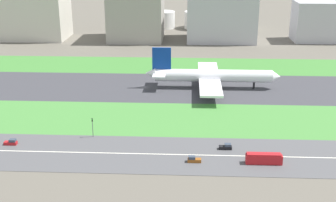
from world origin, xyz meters
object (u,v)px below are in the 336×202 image
Objects in this scene: bus_0 at (264,159)px; car_1 at (194,159)px; airliner at (210,76)px; car_2 at (11,142)px; fuel_tank_centre at (200,20)px; traffic_light at (93,126)px; office_tower at (221,11)px; fuel_tank_west at (163,20)px; car_0 at (226,147)px; terminal_building at (35,8)px; fuel_tank_east at (242,21)px; cargo_warehouse at (323,21)px; hangar_building at (136,13)px.

car_1 is (-22.40, 0.00, -0.90)m from bus_0.
airliner is 99.18m from car_2.
fuel_tank_centre reaches higher than car_1.
office_tower reaches higher than traffic_light.
bus_0 is 0.60× the size of fuel_tank_west.
car_0 is at bearing -81.21° from fuel_tank_west.
bus_0 is at bearing -180.00° from car_1.
car_2 is (-74.96, 0.00, 0.00)m from car_0.
traffic_light is 191.22m from terminal_building.
car_2 is 250.00m from fuel_tank_east.
cargo_warehouse reaches higher than fuel_tank_east.
car_0 is at bearing -87.51° from airliner.
car_2 is at bearing -107.12° from fuel_tank_centre.
airliner is at bearing -78.57° from fuel_tank_west.
fuel_tank_centre is (-14.07, 45.00, -13.96)m from office_tower.
office_tower reaches higher than bus_0.
car_0 is 48.44m from traffic_light.
car_0 is 0.19× the size of fuel_tank_east.
fuel_tank_centre reaches higher than fuel_tank_east.
airliner is 74.85m from traffic_light.
fuel_tank_east is at bearing -94.43° from bus_0.
airliner is at bearing -89.25° from fuel_tank_centre.
car_0 is 221.76m from terminal_building.
terminal_building is at bearing 136.93° from airliner.
car_0 is 199.55m from cargo_warehouse.
fuel_tank_west is 64.75m from fuel_tank_east.
car_1 is at bearing -84.22° from fuel_tank_west.
office_tower is 2.03× the size of fuel_tank_east.
fuel_tank_east is at bearing 65.38° from office_tower.
cargo_warehouse is (132.35, 0.00, -5.27)m from hangar_building.
hangar_building is at bearing -110.07° from fuel_tank_west.
car_0 is at bearing -74.18° from hangar_building.
airliner is at bearing 43.36° from car_2.
fuel_tank_west is (-32.16, 159.00, 0.54)m from airliner.
terminal_building is 133.93m from office_tower.
traffic_light is at bearing -126.43° from cargo_warehouse.
hangar_building reaches higher than traffic_light.
traffic_light is 232.26m from fuel_tank_east.
office_tower reaches higher than hangar_building.
traffic_light is 0.15× the size of office_tower.
cargo_warehouse is at bearing -115.58° from car_1.
airliner is 5.60× the size of bus_0.
cargo_warehouse is 97.17m from fuel_tank_centre.
fuel_tank_east is (154.54, 45.00, -15.75)m from terminal_building.
terminal_building is (-113.77, 192.00, 21.29)m from car_1.
hangar_building reaches higher than fuel_tank_centre.
bus_0 is 0.24× the size of office_tower.
fuel_tank_centre is at bearing 0.00° from fuel_tank_west.
office_tower is (83.98, 182.00, 19.88)m from car_2.
hangar_building is 49.49m from fuel_tank_west.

